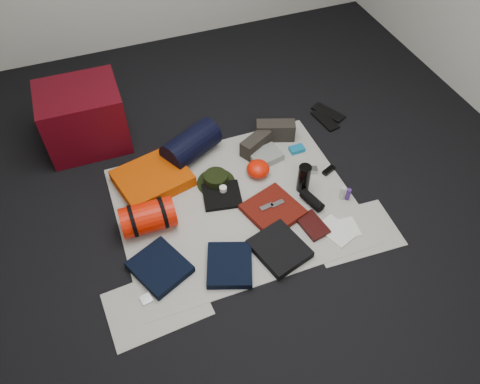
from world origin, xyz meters
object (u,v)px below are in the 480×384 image
object	(u,v)px
red_cabinet	(84,118)
stuff_sack	(148,217)
sleeping_pad	(153,178)
compact_camera	(311,170)
water_bottle	(304,178)
navy_duffel	(191,145)
paperback_book	(313,225)

from	to	relation	value
red_cabinet	stuff_sack	world-z (taller)	red_cabinet
sleeping_pad	stuff_sack	distance (m)	0.40
compact_camera	water_bottle	bearing A→B (deg)	-113.33
compact_camera	stuff_sack	bearing A→B (deg)	-154.80
navy_duffel	compact_camera	xyz separation A→B (m)	(0.77, -0.47, -0.09)
navy_duffel	water_bottle	world-z (taller)	navy_duffel
red_cabinet	compact_camera	bearing A→B (deg)	-31.02
navy_duffel	compact_camera	size ratio (longest dim) A/B	4.65
water_bottle	paperback_book	distance (m)	0.35
sleeping_pad	stuff_sack	bearing A→B (deg)	-106.78
red_cabinet	sleeping_pad	distance (m)	0.72
red_cabinet	stuff_sack	xyz separation A→B (m)	(0.24, -0.99, -0.13)
compact_camera	navy_duffel	bearing A→B (deg)	170.09
navy_duffel	water_bottle	distance (m)	0.88
stuff_sack	compact_camera	size ratio (longest dim) A/B	3.75
sleeping_pad	navy_duffel	xyz separation A→B (m)	(0.34, 0.17, 0.07)
paperback_book	stuff_sack	bearing A→B (deg)	149.61
navy_duffel	paperback_book	xyz separation A→B (m)	(0.55, -0.93, -0.10)
stuff_sack	navy_duffel	xyz separation A→B (m)	(0.46, 0.55, 0.01)
red_cabinet	paperback_book	xyz separation A→B (m)	(1.25, -1.37, -0.22)
red_cabinet	sleeping_pad	bearing A→B (deg)	-58.95
red_cabinet	compact_camera	world-z (taller)	red_cabinet
water_bottle	stuff_sack	bearing A→B (deg)	177.16
stuff_sack	water_bottle	size ratio (longest dim) A/B	1.57
sleeping_pad	water_bottle	xyz separation A→B (m)	(0.98, -0.44, 0.07)
sleeping_pad	red_cabinet	bearing A→B (deg)	120.22
red_cabinet	water_bottle	xyz separation A→B (m)	(1.33, -1.04, -0.13)
red_cabinet	paperback_book	size ratio (longest dim) A/B	2.70
compact_camera	paperback_book	size ratio (longest dim) A/B	0.43
red_cabinet	compact_camera	size ratio (longest dim) A/B	6.24
sleeping_pad	stuff_sack	size ratio (longest dim) A/B	1.40
sleeping_pad	compact_camera	size ratio (longest dim) A/B	5.26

